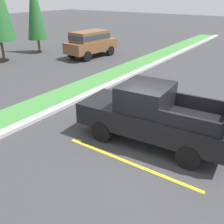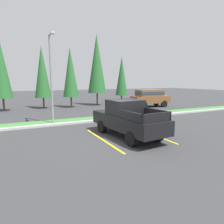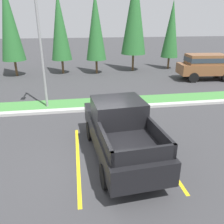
% 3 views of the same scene
% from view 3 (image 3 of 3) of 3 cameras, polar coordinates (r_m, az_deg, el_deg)
% --- Properties ---
extents(ground_plane, '(120.00, 120.00, 0.00)m').
position_cam_3_polar(ground_plane, '(8.46, -4.03, -12.06)').
color(ground_plane, '#38383A').
extents(parking_line_near, '(0.12, 4.80, 0.01)m').
position_cam_3_polar(parking_line_near, '(8.62, -8.46, -11.53)').
color(parking_line_near, yellow).
rests_on(parking_line_near, ground).
extents(parking_line_far, '(0.12, 4.80, 0.01)m').
position_cam_3_polar(parking_line_far, '(9.13, 11.65, -9.68)').
color(parking_line_far, yellow).
rests_on(parking_line_far, ground).
extents(curb_strip, '(56.00, 0.40, 0.15)m').
position_cam_3_polar(curb_strip, '(12.88, -6.18, 0.68)').
color(curb_strip, '#B2B2AD').
rests_on(curb_strip, ground).
extents(grass_median, '(56.00, 1.80, 0.06)m').
position_cam_3_polar(grass_median, '(13.92, -6.45, 2.13)').
color(grass_median, '#42843D').
rests_on(grass_median, ground).
extents(pickup_truck_main, '(2.27, 5.35, 2.10)m').
position_cam_3_polar(pickup_truck_main, '(8.27, 1.92, -4.51)').
color(pickup_truck_main, black).
rests_on(pickup_truck_main, ground).
extents(suv_distant, '(4.74, 2.26, 2.10)m').
position_cam_3_polar(suv_distant, '(20.85, 22.35, 10.75)').
color(suv_distant, black).
rests_on(suv_distant, ground).
extents(street_light, '(0.24, 1.49, 6.43)m').
position_cam_3_polar(street_light, '(12.88, -17.53, 16.72)').
color(street_light, gray).
rests_on(street_light, ground).
extents(cypress_tree_left_inner, '(1.99, 1.99, 7.65)m').
position_cam_3_polar(cypress_tree_left_inner, '(22.21, -24.23, 19.65)').
color(cypress_tree_left_inner, brown).
rests_on(cypress_tree_left_inner, ground).
extents(cypress_tree_center, '(1.83, 1.83, 7.05)m').
position_cam_3_polar(cypress_tree_center, '(21.99, -12.87, 20.00)').
color(cypress_tree_center, brown).
rests_on(cypress_tree_center, ground).
extents(cypress_tree_right_inner, '(1.83, 1.83, 7.04)m').
position_cam_3_polar(cypress_tree_right_inner, '(21.60, -4.09, 20.41)').
color(cypress_tree_right_inner, brown).
rests_on(cypress_tree_right_inner, ground).
extents(cypress_tree_rightmost, '(2.34, 2.34, 8.98)m').
position_cam_3_polar(cypress_tree_rightmost, '(22.90, 5.62, 23.33)').
color(cypress_tree_rightmost, brown).
rests_on(cypress_tree_rightmost, ground).
extents(cypress_tree_far_right, '(1.68, 1.68, 6.48)m').
position_cam_3_polar(cypress_tree_far_right, '(24.46, 14.52, 19.21)').
color(cypress_tree_far_right, brown).
rests_on(cypress_tree_far_right, ground).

